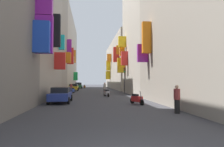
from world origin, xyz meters
name	(u,v)px	position (x,y,z in m)	size (l,w,h in m)	color
ground_plane	(94,92)	(0.00, 30.00, 0.00)	(140.00, 140.00, 0.00)	#38383D
building_left_mid_a	(27,34)	(-7.99, 18.70, 7.28)	(7.31, 12.67, 14.57)	gray
building_left_mid_b	(47,37)	(-7.99, 28.86, 9.32)	(7.22, 7.61, 18.65)	gray
building_left_mid_c	(62,54)	(-8.00, 46.32, 9.04)	(7.09, 27.34, 18.08)	#B2A899
building_right_mid_a	(149,28)	(7.99, 23.54, 9.90)	(7.31, 11.34, 19.84)	#B2A899
building_right_far	(123,65)	(7.99, 45.55, 6.13)	(7.27, 28.88, 12.26)	#B2A899
parked_car_yellow	(74,87)	(-3.98, 34.93, 0.74)	(1.92, 4.04, 1.38)	gold
parked_car_black	(78,85)	(-4.01, 52.85, 0.80)	(1.98, 4.01, 1.54)	black
parked_car_green	(79,85)	(-3.65, 47.52, 0.78)	(1.98, 4.09, 1.50)	#236638
parked_car_blue	(61,94)	(-3.52, 14.00, 0.74)	(1.84, 4.02, 1.40)	navy
scooter_blue	(73,90)	(-3.54, 27.10, 0.46)	(0.65, 1.87, 1.13)	#2D4CAD
scooter_silver	(107,93)	(1.27, 19.98, 0.46)	(0.63, 1.84, 1.13)	#ADADB2
scooter_orange	(84,87)	(-2.09, 48.31, 0.46)	(0.61, 1.95, 1.13)	orange
scooter_red	(137,99)	(2.99, 11.81, 0.46)	(0.81, 1.78, 1.13)	red
pedestrian_crossing	(71,88)	(-3.90, 28.77, 0.78)	(0.41, 0.41, 1.58)	#3E3E3E
pedestrian_near_left	(105,89)	(1.18, 21.79, 0.88)	(0.48, 0.48, 1.76)	#2D2D2D
pedestrian_near_right	(177,99)	(4.28, 7.21, 0.85)	(0.48, 0.48, 1.71)	black
traffic_light_near_corner	(125,76)	(4.56, 25.18, 2.77)	(0.26, 0.34, 4.05)	#2D2D2D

